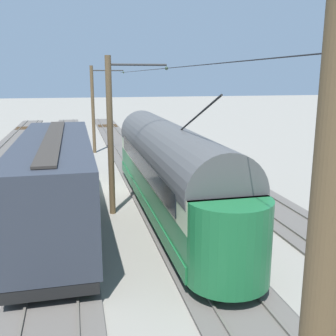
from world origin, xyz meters
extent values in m
plane|color=gray|center=(0.00, 0.00, 0.00)|extent=(220.00, 220.00, 0.00)
cube|color=#56514C|center=(-7.69, 0.00, 0.05)|extent=(2.80, 80.00, 0.10)
cube|color=#59544C|center=(-6.98, 0.00, 0.14)|extent=(0.07, 80.00, 0.08)
cube|color=#59544C|center=(-8.41, 0.00, 0.14)|extent=(0.07, 80.00, 0.08)
cube|color=#47331E|center=(-7.69, -32.00, 0.11)|extent=(2.50, 0.24, 0.08)
cube|color=#47331E|center=(-7.69, -31.35, 0.11)|extent=(2.50, 0.24, 0.08)
cube|color=#47331E|center=(-7.69, -30.70, 0.11)|extent=(2.50, 0.24, 0.08)
cube|color=#47331E|center=(-7.69, -30.05, 0.11)|extent=(2.50, 0.24, 0.08)
cube|color=#47331E|center=(-7.69, -29.40, 0.11)|extent=(2.50, 0.24, 0.08)
cube|color=#56514C|center=(-2.56, 0.00, 0.05)|extent=(2.80, 80.00, 0.10)
cube|color=#59544C|center=(-1.85, 0.00, 0.14)|extent=(0.07, 80.00, 0.08)
cube|color=#59544C|center=(-3.28, 0.00, 0.14)|extent=(0.07, 80.00, 0.08)
cube|color=#47331E|center=(-2.56, -32.00, 0.11)|extent=(2.50, 0.24, 0.08)
cube|color=#47331E|center=(-2.56, -31.35, 0.11)|extent=(2.50, 0.24, 0.08)
cube|color=#47331E|center=(-2.56, -30.70, 0.11)|extent=(2.50, 0.24, 0.08)
cube|color=#47331E|center=(-2.56, -30.05, 0.11)|extent=(2.50, 0.24, 0.08)
cube|color=#47331E|center=(-2.56, -29.40, 0.11)|extent=(2.50, 0.24, 0.08)
cube|color=#56514C|center=(2.56, 0.00, 0.05)|extent=(2.80, 80.00, 0.10)
cube|color=#59544C|center=(3.28, 0.00, 0.14)|extent=(0.07, 80.00, 0.08)
cube|color=#59544C|center=(1.85, 0.00, 0.14)|extent=(0.07, 80.00, 0.08)
cube|color=#47331E|center=(2.56, -32.00, 0.11)|extent=(2.50, 0.24, 0.08)
cube|color=#47331E|center=(2.56, -31.35, 0.11)|extent=(2.50, 0.24, 0.08)
cube|color=#47331E|center=(2.56, -30.70, 0.11)|extent=(2.50, 0.24, 0.08)
cube|color=#47331E|center=(2.56, -30.05, 0.11)|extent=(2.50, 0.24, 0.08)
cube|color=#47331E|center=(2.56, -29.40, 0.11)|extent=(2.50, 0.24, 0.08)
cube|color=#47331E|center=(7.69, -32.00, 0.11)|extent=(2.50, 0.24, 0.08)
cube|color=#47331E|center=(7.69, -31.35, 0.11)|extent=(2.50, 0.24, 0.08)
cube|color=#47331E|center=(7.69, -30.70, 0.11)|extent=(2.50, 0.24, 0.08)
cube|color=#47331E|center=(7.69, -30.05, 0.11)|extent=(2.50, 0.24, 0.08)
cube|color=#47331E|center=(7.69, -29.40, 0.11)|extent=(2.50, 0.24, 0.08)
cube|color=#196033|center=(-2.56, 4.44, 0.71)|extent=(2.65, 15.55, 0.55)
cube|color=#196033|center=(-2.56, 4.44, 1.46)|extent=(2.55, 15.55, 0.95)
cube|color=#B7C699|center=(-2.56, 4.44, 2.46)|extent=(2.55, 15.55, 1.05)
cylinder|color=#4C4C4C|center=(-2.56, 4.44, 2.98)|extent=(2.65, 15.24, 2.65)
cylinder|color=#196033|center=(-2.56, -3.29, 1.70)|extent=(2.55, 2.55, 2.55)
cylinder|color=#196033|center=(-2.56, 12.16, 1.70)|extent=(2.55, 2.55, 2.55)
cube|color=black|center=(-2.56, -4.42, 2.72)|extent=(1.63, 0.08, 0.36)
cube|color=black|center=(-2.56, -4.46, 2.41)|extent=(1.73, 0.06, 0.80)
cube|color=black|center=(-3.86, 4.44, 2.46)|extent=(0.04, 13.06, 0.80)
cube|color=black|center=(-1.27, 4.44, 2.46)|extent=(0.04, 13.06, 0.80)
cylinder|color=silver|center=(-2.56, -4.55, 1.46)|extent=(0.24, 0.06, 0.24)
cube|color=gray|center=(-2.56, -4.49, 0.53)|extent=(1.94, 0.12, 0.20)
cylinder|color=black|center=(-2.56, 9.02, 5.10)|extent=(0.07, 4.54, 1.66)
cylinder|color=black|center=(-3.28, -0.54, 0.56)|extent=(0.10, 0.76, 0.76)
cylinder|color=black|center=(-1.85, -0.54, 0.56)|extent=(0.10, 0.76, 0.76)
cylinder|color=black|center=(-3.28, 9.41, 0.56)|extent=(0.10, 0.76, 0.76)
cylinder|color=black|center=(-1.85, 9.41, 0.56)|extent=(0.10, 0.76, 0.76)
cube|color=#2D333D|center=(2.56, 5.62, 2.33)|extent=(2.90, 12.74, 3.20)
cube|color=#332D28|center=(2.56, 5.62, 3.99)|extent=(0.70, 11.47, 0.08)
cube|color=black|center=(2.56, 5.62, 0.53)|extent=(2.70, 12.74, 0.36)
cube|color=black|center=(4.04, 5.62, 2.07)|extent=(0.06, 2.20, 2.56)
cylinder|color=black|center=(3.28, 10.08, 0.60)|extent=(0.10, 0.84, 0.84)
cylinder|color=black|center=(1.85, 10.08, 0.60)|extent=(0.10, 0.84, 0.84)
cylinder|color=black|center=(3.28, 1.16, 0.60)|extent=(0.10, 0.84, 0.84)
cylinder|color=black|center=(1.85, 1.16, 0.60)|extent=(0.10, 0.84, 0.84)
cylinder|color=brown|center=(0.10, -12.15, 3.68)|extent=(0.28, 0.28, 7.35)
cylinder|color=#2D2D2D|center=(-1.23, -12.15, 6.95)|extent=(2.67, 0.10, 0.10)
sphere|color=#334733|center=(-2.56, -12.15, 6.80)|extent=(0.16, 0.16, 0.16)
cylinder|color=brown|center=(0.10, 4.09, 3.68)|extent=(0.28, 0.28, 7.35)
cylinder|color=#2D2D2D|center=(-1.23, 4.09, 6.95)|extent=(2.67, 0.10, 0.10)
sphere|color=#334733|center=(-2.56, 4.09, 6.80)|extent=(0.16, 0.16, 0.16)
cylinder|color=black|center=(-2.56, 12.21, 6.80)|extent=(0.03, 52.73, 0.03)
cylinder|color=black|center=(-1.23, -12.15, 6.95)|extent=(2.67, 0.02, 0.02)
cylinder|color=black|center=(-9.17, -13.27, 0.55)|extent=(0.08, 0.08, 1.10)
cylinder|color=red|center=(-9.17, -13.27, 1.22)|extent=(0.30, 0.30, 0.03)
cylinder|color=#262626|center=(-8.99, -13.27, 0.35)|extent=(0.33, 0.04, 0.54)
camera|label=1|loc=(1.67, 22.45, 6.40)|focal=42.60mm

